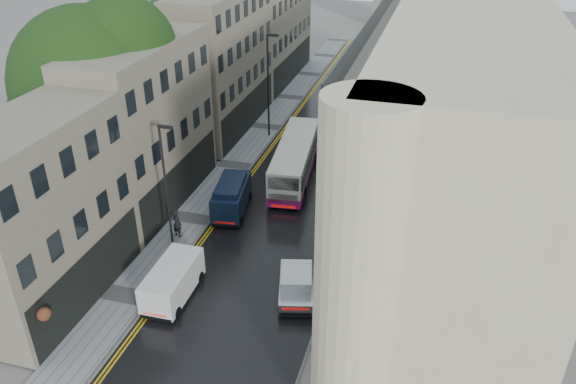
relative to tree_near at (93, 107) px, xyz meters
The scene contains 15 objects.
road 16.14m from the tree_near, 30.96° to the left, with size 9.00×85.00×0.02m, color black.
left_sidewalk 12.16m from the tree_near, 48.44° to the left, with size 2.70×85.00×0.12m, color gray.
right_sidewalk 20.59m from the tree_near, 22.73° to the left, with size 1.80×85.00×0.12m, color slate.
old_shop_row 10.50m from the tree_near, 73.04° to the left, with size 4.50×56.00×12.00m, color gray, non-canonical shape.
modern_block 23.58m from the tree_near, 14.74° to the left, with size 8.00×40.00×14.00m, color beige, non-canonical shape.
tree_near is the anchor object (origin of this frame).
tree_far 13.02m from the tree_near, 88.68° to the left, with size 9.24×9.24×12.46m, color black, non-canonical shape.
cream_bus 12.87m from the tree_near, 19.78° to the left, with size 2.36×10.39×2.83m, color beige, non-canonical shape.
white_lorry 21.07m from the tree_near, 41.03° to the left, with size 2.22×7.41×3.89m, color silver, non-canonical shape.
silver_hatchback 18.02m from the tree_near, 28.20° to the right, with size 1.76×4.02×1.51m, color #9B9C9F, non-canonical shape.
white_van 14.18m from the tree_near, 50.44° to the right, with size 1.88×4.39×1.99m, color white, non-canonical shape.
navy_van 10.09m from the tree_near, ahead, with size 1.90×4.75×2.42m, color black, non-canonical shape.
pedestrian 9.44m from the tree_near, 23.97° to the right, with size 0.67×0.44×1.83m, color black.
lamp_post_near 8.33m from the tree_near, 29.86° to the right, with size 0.88×0.20×7.86m, color black, non-canonical shape.
lamp_post_far 15.98m from the tree_near, 61.86° to the left, with size 0.99×0.22×8.82m, color black, non-canonical shape.
Camera 1 is at (8.93, -9.70, 19.75)m, focal length 35.00 mm.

